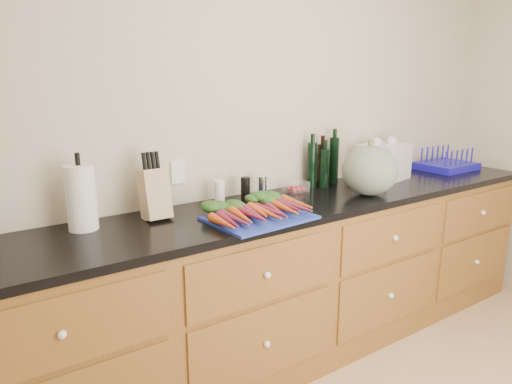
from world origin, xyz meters
TOP-DOWN VIEW (x-y plane):
  - wall_back at (0.00, 1.62)m, footprint 4.10×0.05m
  - cabinets at (0.00, 1.30)m, footprint 3.60×0.64m
  - countertop at (0.00, 1.30)m, footprint 3.64×0.62m
  - cutting_board at (-0.38, 1.14)m, footprint 0.51×0.40m
  - carrots at (-0.38, 1.18)m, footprint 0.49×0.34m
  - squash at (0.41, 1.17)m, footprint 0.32×0.32m
  - paper_towel at (-1.13, 1.46)m, footprint 0.13×0.13m
  - knife_block at (-0.80, 1.44)m, footprint 0.12×0.12m
  - grinder_salt at (-0.41, 1.48)m, footprint 0.06×0.06m
  - grinder_pepper at (-0.25, 1.48)m, footprint 0.05×0.05m
  - canister_chrome at (-0.13, 1.48)m, footprint 0.05×0.05m
  - tomato_box at (0.11, 1.47)m, footprint 0.13×0.10m
  - bottles at (0.36, 1.51)m, footprint 0.25×0.13m
  - grocery_bag at (0.82, 1.42)m, footprint 0.37×0.32m
  - dish_rack at (1.48, 1.38)m, footprint 0.40×0.32m

SIDE VIEW (x-z plane):
  - cabinets at x=0.00m, z-range 0.00..0.90m
  - countertop at x=0.00m, z-range 0.90..0.94m
  - cutting_board at x=-0.38m, z-range 0.94..0.95m
  - tomato_box at x=0.11m, z-range 0.94..1.00m
  - carrots at x=-0.38m, z-range 0.95..1.01m
  - dish_rack at x=1.48m, z-range 0.90..1.06m
  - canister_chrome at x=-0.13m, z-range 0.94..1.06m
  - grinder_pepper at x=-0.25m, z-range 0.94..1.07m
  - grinder_salt at x=-0.41m, z-range 0.94..1.07m
  - grocery_bag at x=0.82m, z-range 0.94..1.18m
  - knife_block at x=-0.80m, z-range 0.94..1.18m
  - bottles at x=0.36m, z-range 0.93..1.22m
  - squash at x=0.41m, z-range 0.94..1.23m
  - paper_towel at x=-1.13m, z-range 0.94..1.24m
  - wall_back at x=0.00m, z-range 0.00..2.60m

